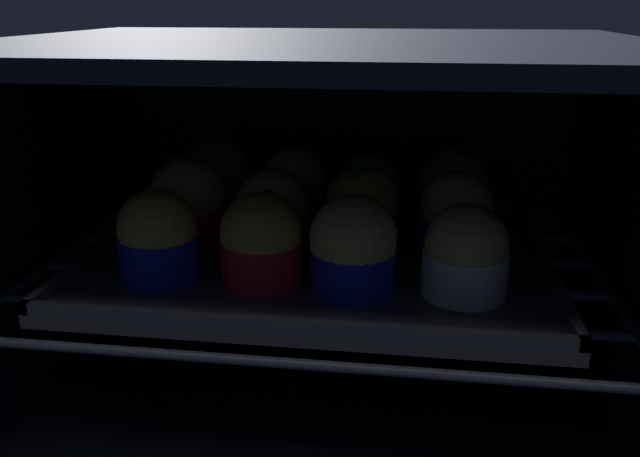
% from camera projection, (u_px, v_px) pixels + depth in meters
% --- Properties ---
extents(oven_cavity, '(0.59, 0.47, 0.37)m').
position_uv_depth(oven_cavity, '(326.00, 220.00, 0.69)').
color(oven_cavity, black).
rests_on(oven_cavity, ground).
extents(oven_rack, '(0.55, 0.42, 0.01)m').
position_uv_depth(oven_rack, '(320.00, 265.00, 0.66)').
color(oven_rack, '#444756').
rests_on(oven_rack, oven_cavity).
extents(baking_tray, '(0.43, 0.35, 0.02)m').
position_uv_depth(baking_tray, '(320.00, 256.00, 0.65)').
color(baking_tray, '#4C4C51').
rests_on(baking_tray, oven_rack).
extents(muffin_row0_col0, '(0.07, 0.07, 0.08)m').
position_uv_depth(muffin_row0_col0, '(158.00, 239.00, 0.58)').
color(muffin_row0_col0, '#1928B7').
rests_on(muffin_row0_col0, baking_tray).
extents(muffin_row0_col1, '(0.07, 0.07, 0.08)m').
position_uv_depth(muffin_row0_col1, '(261.00, 243.00, 0.57)').
color(muffin_row0_col1, red).
rests_on(muffin_row0_col1, baking_tray).
extents(muffin_row0_col2, '(0.07, 0.07, 0.08)m').
position_uv_depth(muffin_row0_col2, '(353.00, 248.00, 0.55)').
color(muffin_row0_col2, '#1928B7').
rests_on(muffin_row0_col2, baking_tray).
extents(muffin_row0_col3, '(0.07, 0.07, 0.08)m').
position_uv_depth(muffin_row0_col3, '(466.00, 254.00, 0.54)').
color(muffin_row0_col3, silver).
rests_on(muffin_row0_col3, baking_tray).
extents(muffin_row1_col0, '(0.07, 0.07, 0.09)m').
position_uv_depth(muffin_row1_col0, '(188.00, 205.00, 0.65)').
color(muffin_row1_col0, red).
rests_on(muffin_row1_col0, baking_tray).
extents(muffin_row1_col1, '(0.07, 0.07, 0.08)m').
position_uv_depth(muffin_row1_col1, '(273.00, 214.00, 0.65)').
color(muffin_row1_col1, '#7A238C').
rests_on(muffin_row1_col1, baking_tray).
extents(muffin_row1_col2, '(0.07, 0.07, 0.09)m').
position_uv_depth(muffin_row1_col2, '(362.00, 212.00, 0.63)').
color(muffin_row1_col2, '#1928B7').
rests_on(muffin_row1_col2, baking_tray).
extents(muffin_row1_col3, '(0.07, 0.07, 0.09)m').
position_uv_depth(muffin_row1_col3, '(456.00, 219.00, 0.62)').
color(muffin_row1_col3, '#1928B7').
rests_on(muffin_row1_col3, baking_tray).
extents(muffin_row2_col0, '(0.08, 0.08, 0.09)m').
position_uv_depth(muffin_row2_col0, '(216.00, 182.00, 0.74)').
color(muffin_row2_col0, silver).
rests_on(muffin_row2_col0, baking_tray).
extents(muffin_row2_col1, '(0.07, 0.07, 0.09)m').
position_uv_depth(muffin_row2_col1, '(294.00, 188.00, 0.72)').
color(muffin_row2_col1, '#7A238C').
rests_on(muffin_row2_col1, baking_tray).
extents(muffin_row2_col2, '(0.07, 0.07, 0.08)m').
position_uv_depth(muffin_row2_col2, '(368.00, 193.00, 0.71)').
color(muffin_row2_col2, '#0C8C84').
rests_on(muffin_row2_col2, baking_tray).
extents(muffin_row2_col3, '(0.07, 0.07, 0.09)m').
position_uv_depth(muffin_row2_col3, '(453.00, 191.00, 0.70)').
color(muffin_row2_col3, '#1928B7').
rests_on(muffin_row2_col3, baking_tray).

